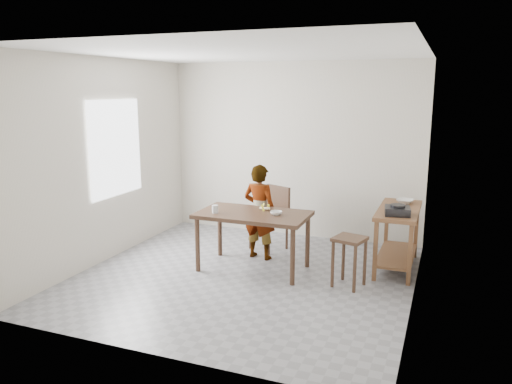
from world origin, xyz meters
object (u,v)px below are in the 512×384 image
at_px(child, 260,212).
at_px(stool, 349,262).
at_px(dining_table, 253,241).
at_px(dining_chair, 269,219).
at_px(prep_counter, 397,239).

distance_m(child, stool, 1.49).
distance_m(dining_table, dining_chair, 0.87).
bearing_deg(child, stool, 165.38).
relative_size(prep_counter, child, 0.92).
height_order(child, dining_chair, child).
bearing_deg(dining_chair, child, -62.65).
relative_size(dining_table, stool, 2.33).
bearing_deg(prep_counter, stool, -119.41).
xyz_separation_m(dining_table, dining_chair, (-0.10, 0.86, 0.08)).
distance_m(dining_chair, stool, 1.68).
bearing_deg(stool, child, 157.18).
height_order(dining_table, prep_counter, prep_counter).
bearing_deg(prep_counter, child, -171.86).
height_order(prep_counter, stool, prep_counter).
relative_size(dining_table, prep_counter, 1.17).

